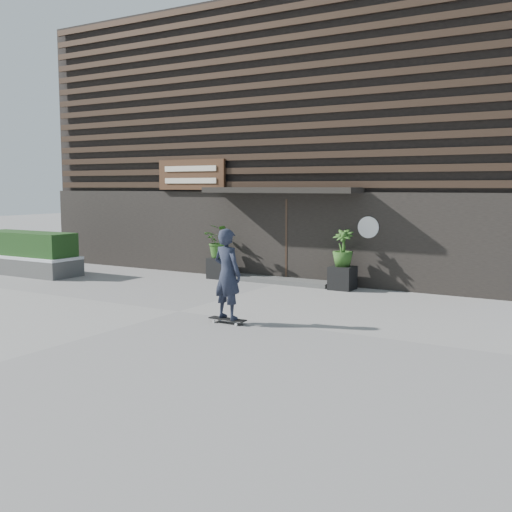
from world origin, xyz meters
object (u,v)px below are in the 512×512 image
Objects in this scene: planter_pot_left at (220,268)px; skateboarder at (227,274)px; planter_pot_right at (342,278)px; raised_bed at (28,266)px.

skateboarder is (3.42, -4.82, 0.67)m from planter_pot_left.
planter_pot_right reaches higher than raised_bed.
skateboarder is (8.95, -2.58, 0.72)m from raised_bed.
planter_pot_left is 0.17× the size of raised_bed.
planter_pot_right is at bearing 0.00° from planter_pot_left.
skateboarder is at bearing -54.61° from planter_pot_left.
planter_pot_left reaches higher than raised_bed.
raised_bed is 1.89× the size of skateboarder.
skateboarder reaches higher than raised_bed.
planter_pot_right is at bearing 13.52° from raised_bed.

